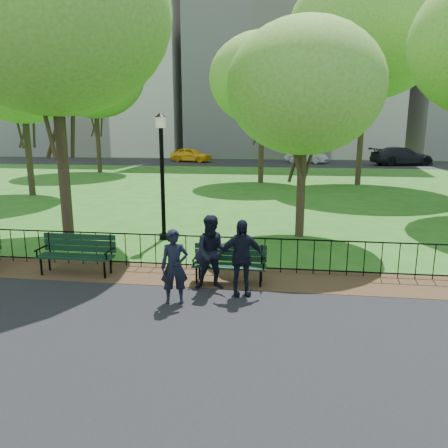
# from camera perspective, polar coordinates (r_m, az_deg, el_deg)

# --- Properties ---
(ground) EXTENTS (120.00, 120.00, 0.00)m
(ground) POSITION_cam_1_polar(r_m,az_deg,el_deg) (9.28, -1.57, -10.06)
(ground) COLOR #295B18
(asphalt_path) EXTENTS (60.00, 9.20, 0.01)m
(asphalt_path) POSITION_cam_1_polar(r_m,az_deg,el_deg) (6.35, -6.95, -21.81)
(asphalt_path) COLOR black
(asphalt_path) RESTS_ON ground
(dirt_strip) EXTENTS (60.00, 1.60, 0.01)m
(dirt_strip) POSITION_cam_1_polar(r_m,az_deg,el_deg) (10.66, -0.25, -6.90)
(dirt_strip) COLOR #3E2D19
(dirt_strip) RESTS_ON ground
(far_street) EXTENTS (70.00, 9.00, 0.01)m
(far_street) POSITION_cam_1_polar(r_m,az_deg,el_deg) (43.61, 6.00, 7.94)
(far_street) COLOR black
(far_street) RESTS_ON ground
(iron_fence) EXTENTS (24.06, 0.06, 1.00)m
(iron_fence) POSITION_cam_1_polar(r_m,az_deg,el_deg) (10.98, 0.11, -3.65)
(iron_fence) COLOR black
(iron_fence) RESTS_ON ground
(apartment_west) EXTENTS (22.00, 15.00, 26.00)m
(apartment_west) POSITION_cam_1_polar(r_m,az_deg,el_deg) (61.83, -15.59, 21.04)
(apartment_west) COLOR beige
(apartment_west) RESTS_ON ground
(apartment_mid) EXTENTS (24.00, 15.00, 30.00)m
(apartment_mid) POSITION_cam_1_polar(r_m,az_deg,el_deg) (57.59, 9.04, 24.00)
(apartment_mid) COLOR #B6B1A6
(apartment_mid) RESTS_ON ground
(park_bench_main) EXTENTS (1.71, 0.54, 0.96)m
(park_bench_main) POSITION_cam_1_polar(r_m,az_deg,el_deg) (10.13, -0.73, -4.49)
(park_bench_main) COLOR black
(park_bench_main) RESTS_ON ground
(park_bench_left_a) EXTENTS (1.87, 0.59, 1.06)m
(park_bench_left_a) POSITION_cam_1_polar(r_m,az_deg,el_deg) (11.35, -18.63, -3.23)
(park_bench_left_a) COLOR black
(park_bench_left_a) RESTS_ON ground
(lamppost) EXTENTS (0.36, 0.36, 3.98)m
(lamppost) POSITION_cam_1_polar(r_m,az_deg,el_deg) (13.92, -8.08, 6.72)
(lamppost) COLOR black
(lamppost) RESTS_ON ground
(tree_near_w) EXTENTS (7.08, 7.08, 9.87)m
(tree_near_w) POSITION_cam_1_polar(r_m,az_deg,el_deg) (15.04, -21.69, 24.40)
(tree_near_w) COLOR #2D2116
(tree_near_w) RESTS_ON ground
(tree_near_e) EXTENTS (4.91, 4.91, 6.84)m
(tree_near_e) POSITION_cam_1_polar(r_m,az_deg,el_deg) (14.39, 10.52, 17.11)
(tree_near_e) COLOR #2D2116
(tree_near_e) RESTS_ON ground
(tree_mid_w) EXTENTS (6.77, 6.77, 9.43)m
(tree_mid_w) POSITION_cam_1_polar(r_m,az_deg,el_deg) (25.23, -25.10, 18.31)
(tree_mid_w) COLOR #2D2116
(tree_mid_w) RESTS_ON ground
(tree_far_c) EXTENTS (6.62, 6.62, 9.22)m
(tree_far_c) POSITION_cam_1_polar(r_m,az_deg,el_deg) (28.40, 5.05, 18.35)
(tree_far_c) COLOR #2D2116
(tree_far_c) RESTS_ON ground
(tree_far_e) EXTENTS (9.22, 9.22, 12.85)m
(tree_far_e) POSITION_cam_1_polar(r_m,az_deg,el_deg) (28.84, 18.27, 22.78)
(tree_far_e) COLOR #2D2116
(tree_far_e) RESTS_ON ground
(tree_far_w) EXTENTS (7.57, 7.57, 10.56)m
(tree_far_w) POSITION_cam_1_polar(r_m,az_deg,el_deg) (36.04, -16.62, 18.17)
(tree_far_w) COLOR #2D2116
(tree_far_w) RESTS_ON ground
(person_left) EXTENTS (0.64, 0.50, 1.55)m
(person_left) POSITION_cam_1_polar(r_m,az_deg,el_deg) (8.99, -6.48, -5.56)
(person_left) COLOR black
(person_left) RESTS_ON asphalt_path
(person_mid) EXTENTS (0.88, 0.56, 1.68)m
(person_mid) POSITION_cam_1_polar(r_m,az_deg,el_deg) (9.67, -1.46, -3.75)
(person_mid) COLOR black
(person_mid) RESTS_ON asphalt_path
(person_right) EXTENTS (1.05, 0.65, 1.66)m
(person_right) POSITION_cam_1_polar(r_m,az_deg,el_deg) (9.34, 2.23, -4.41)
(person_right) COLOR black
(person_right) RESTS_ON asphalt_path
(taxi) EXTENTS (4.54, 2.84, 1.44)m
(taxi) POSITION_cam_1_polar(r_m,az_deg,el_deg) (44.72, -4.32, 9.02)
(taxi) COLOR yellow
(taxi) RESTS_ON far_street
(sedan_silver) EXTENTS (4.33, 2.94, 1.35)m
(sedan_silver) POSITION_cam_1_polar(r_m,az_deg,el_deg) (43.90, 10.77, 8.71)
(sedan_silver) COLOR #A4A6AB
(sedan_silver) RESTS_ON far_street
(sedan_dark) EXTENTS (6.10, 3.69, 1.65)m
(sedan_dark) POSITION_cam_1_polar(r_m,az_deg,el_deg) (44.02, 22.20, 8.21)
(sedan_dark) COLOR black
(sedan_dark) RESTS_ON far_street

